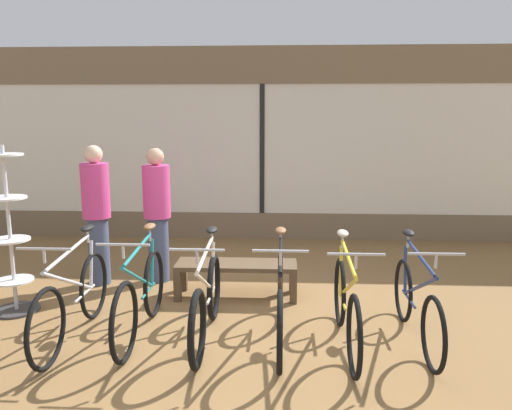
{
  "coord_description": "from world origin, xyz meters",
  "views": [
    {
      "loc": [
        0.33,
        -4.54,
        2.11
      ],
      "look_at": [
        0.0,
        1.82,
        0.95
      ],
      "focal_mm": 35.0,
      "sensor_mm": 36.0,
      "label": 1
    }
  ],
  "objects_px": {
    "bicycle_center_right": "(280,303)",
    "customer_near_rack": "(157,212)",
    "bicycle_far_left": "(73,299)",
    "bicycle_center_left": "(207,302)",
    "bicycle_right": "(346,306)",
    "customer_by_window": "(97,212)",
    "bicycle_far_right": "(416,304)",
    "display_bench": "(236,269)",
    "accessory_rack": "(11,246)",
    "bicycle_left": "(141,296)"
  },
  "relations": [
    {
      "from": "bicycle_left",
      "to": "accessory_rack",
      "type": "height_order",
      "value": "accessory_rack"
    },
    {
      "from": "bicycle_center_right",
      "to": "display_bench",
      "type": "distance_m",
      "value": 1.28
    },
    {
      "from": "bicycle_far_left",
      "to": "bicycle_center_left",
      "type": "distance_m",
      "value": 1.26
    },
    {
      "from": "display_bench",
      "to": "accessory_rack",
      "type": "bearing_deg",
      "value": -166.5
    },
    {
      "from": "bicycle_far_left",
      "to": "display_bench",
      "type": "relative_size",
      "value": 1.27
    },
    {
      "from": "bicycle_far_right",
      "to": "accessory_rack",
      "type": "height_order",
      "value": "accessory_rack"
    },
    {
      "from": "bicycle_center_left",
      "to": "accessory_rack",
      "type": "xyz_separation_m",
      "value": [
        -2.17,
        0.57,
        0.36
      ]
    },
    {
      "from": "accessory_rack",
      "to": "customer_near_rack",
      "type": "bearing_deg",
      "value": 39.85
    },
    {
      "from": "bicycle_far_left",
      "to": "bicycle_center_left",
      "type": "xyz_separation_m",
      "value": [
        1.26,
        0.05,
        -0.02
      ]
    },
    {
      "from": "customer_near_rack",
      "to": "customer_by_window",
      "type": "height_order",
      "value": "customer_by_window"
    },
    {
      "from": "bicycle_right",
      "to": "bicycle_center_right",
      "type": "bearing_deg",
      "value": 175.05
    },
    {
      "from": "bicycle_far_right",
      "to": "accessory_rack",
      "type": "bearing_deg",
      "value": 172.78
    },
    {
      "from": "bicycle_right",
      "to": "display_bench",
      "type": "relative_size",
      "value": 1.22
    },
    {
      "from": "bicycle_far_left",
      "to": "customer_near_rack",
      "type": "relative_size",
      "value": 1.04
    },
    {
      "from": "bicycle_far_right",
      "to": "display_bench",
      "type": "height_order",
      "value": "bicycle_far_right"
    },
    {
      "from": "bicycle_left",
      "to": "customer_by_window",
      "type": "distance_m",
      "value": 1.81
    },
    {
      "from": "bicycle_left",
      "to": "bicycle_center_left",
      "type": "bearing_deg",
      "value": -5.34
    },
    {
      "from": "bicycle_far_left",
      "to": "bicycle_center_left",
      "type": "relative_size",
      "value": 1.04
    },
    {
      "from": "display_bench",
      "to": "customer_near_rack",
      "type": "bearing_deg",
      "value": 153.24
    },
    {
      "from": "bicycle_left",
      "to": "display_bench",
      "type": "height_order",
      "value": "bicycle_left"
    },
    {
      "from": "bicycle_left",
      "to": "bicycle_far_right",
      "type": "height_order",
      "value": "bicycle_left"
    },
    {
      "from": "bicycle_right",
      "to": "bicycle_far_right",
      "type": "height_order",
      "value": "bicycle_right"
    },
    {
      "from": "customer_near_rack",
      "to": "customer_by_window",
      "type": "distance_m",
      "value": 0.74
    },
    {
      "from": "customer_near_rack",
      "to": "bicycle_left",
      "type": "bearing_deg",
      "value": -82.1
    },
    {
      "from": "bicycle_far_left",
      "to": "bicycle_left",
      "type": "height_order",
      "value": "bicycle_left"
    },
    {
      "from": "bicycle_right",
      "to": "bicycle_far_left",
      "type": "bearing_deg",
      "value": 179.26
    },
    {
      "from": "bicycle_center_right",
      "to": "bicycle_right",
      "type": "height_order",
      "value": "bicycle_center_right"
    },
    {
      "from": "bicycle_far_left",
      "to": "accessory_rack",
      "type": "bearing_deg",
      "value": 145.77
    },
    {
      "from": "bicycle_far_left",
      "to": "customer_near_rack",
      "type": "distance_m",
      "value": 1.83
    },
    {
      "from": "bicycle_center_right",
      "to": "bicycle_far_right",
      "type": "bearing_deg",
      "value": 3.57
    },
    {
      "from": "bicycle_center_right",
      "to": "customer_near_rack",
      "type": "bearing_deg",
      "value": 132.58
    },
    {
      "from": "bicycle_center_right",
      "to": "accessory_rack",
      "type": "xyz_separation_m",
      "value": [
        -2.86,
        0.6,
        0.35
      ]
    },
    {
      "from": "accessory_rack",
      "to": "display_bench",
      "type": "height_order",
      "value": "accessory_rack"
    },
    {
      "from": "bicycle_far_left",
      "to": "bicycle_right",
      "type": "bearing_deg",
      "value": -0.74
    },
    {
      "from": "bicycle_left",
      "to": "bicycle_far_left",
      "type": "bearing_deg",
      "value": -170.08
    },
    {
      "from": "accessory_rack",
      "to": "bicycle_left",
      "type": "bearing_deg",
      "value": -18.58
    },
    {
      "from": "bicycle_center_right",
      "to": "bicycle_center_left",
      "type": "bearing_deg",
      "value": 177.67
    },
    {
      "from": "customer_by_window",
      "to": "bicycle_center_left",
      "type": "bearing_deg",
      "value": -43.69
    },
    {
      "from": "bicycle_center_left",
      "to": "bicycle_right",
      "type": "height_order",
      "value": "bicycle_right"
    },
    {
      "from": "bicycle_right",
      "to": "customer_by_window",
      "type": "distance_m",
      "value": 3.33
    },
    {
      "from": "bicycle_far_left",
      "to": "bicycle_left",
      "type": "relative_size",
      "value": 1.03
    },
    {
      "from": "display_bench",
      "to": "customer_near_rack",
      "type": "xyz_separation_m",
      "value": [
        -1.04,
        0.53,
        0.56
      ]
    },
    {
      "from": "bicycle_center_left",
      "to": "display_bench",
      "type": "relative_size",
      "value": 1.22
    },
    {
      "from": "display_bench",
      "to": "bicycle_far_left",
      "type": "bearing_deg",
      "value": -140.46
    },
    {
      "from": "bicycle_far_left",
      "to": "bicycle_center_left",
      "type": "bearing_deg",
      "value": 2.16
    },
    {
      "from": "accessory_rack",
      "to": "display_bench",
      "type": "bearing_deg",
      "value": 13.5
    },
    {
      "from": "bicycle_far_left",
      "to": "accessory_rack",
      "type": "distance_m",
      "value": 1.16
    },
    {
      "from": "bicycle_center_left",
      "to": "customer_near_rack",
      "type": "bearing_deg",
      "value": 117.48
    },
    {
      "from": "bicycle_far_left",
      "to": "bicycle_right",
      "type": "distance_m",
      "value": 2.55
    },
    {
      "from": "display_bench",
      "to": "customer_by_window",
      "type": "xyz_separation_m",
      "value": [
        -1.76,
        0.38,
        0.58
      ]
    }
  ]
}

